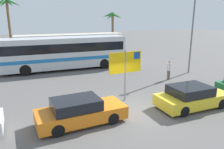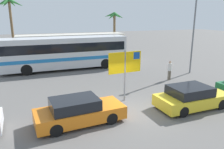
% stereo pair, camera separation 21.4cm
% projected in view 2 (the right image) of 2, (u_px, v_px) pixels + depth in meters
% --- Properties ---
extents(ground, '(120.00, 120.00, 0.00)m').
position_uv_depth(ground, '(131.00, 110.00, 12.51)').
color(ground, '#605E5B').
extents(bus_front_coach, '(12.04, 2.57, 3.17)m').
position_uv_depth(bus_front_coach, '(66.00, 51.00, 21.73)').
color(bus_front_coach, silver).
rests_on(bus_front_coach, ground).
extents(bus_rear_coach, '(12.04, 2.57, 3.17)m').
position_uv_depth(bus_rear_coach, '(73.00, 46.00, 25.35)').
color(bus_rear_coach, silver).
rests_on(bus_rear_coach, ground).
extents(ferry_sign, '(2.20, 0.23, 3.20)m').
position_uv_depth(ferry_sign, '(126.00, 64.00, 13.46)').
color(ferry_sign, gray).
rests_on(ferry_sign, ground).
extents(car_orange, '(4.49, 2.06, 1.32)m').
position_uv_depth(car_orange, '(79.00, 111.00, 10.89)').
color(car_orange, orange).
rests_on(car_orange, ground).
extents(car_yellow, '(4.36, 1.95, 1.32)m').
position_uv_depth(car_yellow, '(192.00, 97.00, 12.76)').
color(car_yellow, yellow).
rests_on(car_yellow, ground).
extents(pedestrian_by_bus, '(0.32, 0.32, 1.63)m').
position_uv_depth(pedestrian_by_bus, '(170.00, 69.00, 18.23)').
color(pedestrian_by_bus, '#706656').
rests_on(pedestrian_by_bus, ground).
extents(lamp_post_left_side, '(0.56, 0.20, 7.55)m').
position_uv_depth(lamp_post_left_side, '(194.00, 28.00, 19.67)').
color(lamp_post_left_side, slate).
rests_on(lamp_post_left_side, ground).
extents(palm_tree_seaside, '(2.68, 2.82, 5.67)m').
position_uv_depth(palm_tree_seaside, '(114.00, 21.00, 29.91)').
color(palm_tree_seaside, brown).
rests_on(palm_tree_seaside, ground).
extents(palm_tree_inland, '(3.45, 3.32, 7.37)m').
position_uv_depth(palm_tree_inland, '(10.00, 10.00, 27.82)').
color(palm_tree_inland, brown).
rests_on(palm_tree_inland, ground).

